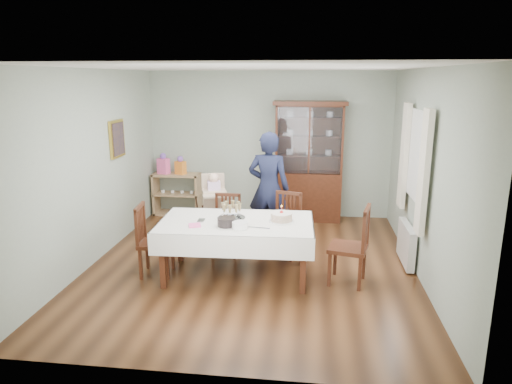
% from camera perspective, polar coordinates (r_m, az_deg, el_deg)
% --- Properties ---
extents(floor, '(5.00, 5.00, 0.00)m').
position_cam_1_polar(floor, '(6.55, -0.52, -9.05)').
color(floor, '#593319').
rests_on(floor, ground).
extents(room_shell, '(5.00, 5.00, 5.00)m').
position_cam_1_polar(room_shell, '(6.61, 0.05, 6.53)').
color(room_shell, '#9EAA99').
rests_on(room_shell, floor).
extents(dining_table, '(2.04, 1.22, 0.76)m').
position_cam_1_polar(dining_table, '(6.07, -2.46, -7.05)').
color(dining_table, '#4A2112').
rests_on(dining_table, floor).
extents(china_cabinet, '(1.30, 0.48, 2.18)m').
position_cam_1_polar(china_cabinet, '(8.35, 6.61, 4.01)').
color(china_cabinet, '#4A2112').
rests_on(china_cabinet, floor).
extents(sideboard, '(0.90, 0.38, 0.80)m').
position_cam_1_polar(sideboard, '(8.90, -9.84, -0.25)').
color(sideboard, tan).
rests_on(sideboard, floor).
extents(picture_frame, '(0.04, 0.48, 0.58)m').
position_cam_1_polar(picture_frame, '(7.46, -16.98, 6.38)').
color(picture_frame, gold).
rests_on(picture_frame, room_shell).
extents(window, '(0.04, 1.02, 1.22)m').
position_cam_1_polar(window, '(6.51, 19.63, 4.23)').
color(window, white).
rests_on(window, room_shell).
extents(curtain_left, '(0.07, 0.30, 1.55)m').
position_cam_1_polar(curtain_left, '(5.92, 20.24, 2.27)').
color(curtain_left, silver).
rests_on(curtain_left, room_shell).
extents(curtain_right, '(0.07, 0.30, 1.55)m').
position_cam_1_polar(curtain_right, '(7.11, 18.04, 4.31)').
color(curtain_right, silver).
rests_on(curtain_right, room_shell).
extents(radiator, '(0.10, 0.80, 0.55)m').
position_cam_1_polar(radiator, '(6.81, 18.27, -6.16)').
color(radiator, white).
rests_on(radiator, floor).
extents(chair_far_left, '(0.41, 0.41, 0.90)m').
position_cam_1_polar(chair_far_left, '(6.83, -3.74, -5.66)').
color(chair_far_left, '#4A2112').
rests_on(chair_far_left, floor).
extents(chair_far_right, '(0.52, 0.52, 0.94)m').
position_cam_1_polar(chair_far_right, '(6.79, 3.58, -5.70)').
color(chair_far_right, '#4A2112').
rests_on(chair_far_right, floor).
extents(chair_end_left, '(0.47, 0.47, 0.96)m').
position_cam_1_polar(chair_end_left, '(6.30, -12.46, -7.56)').
color(chair_end_left, '#4A2112').
rests_on(chair_end_left, floor).
extents(chair_end_right, '(0.55, 0.55, 1.02)m').
position_cam_1_polar(chair_end_right, '(6.02, 11.55, -8.37)').
color(chair_end_right, '#4A2112').
rests_on(chair_end_right, floor).
extents(woman, '(0.71, 0.52, 1.79)m').
position_cam_1_polar(woman, '(7.13, 1.59, 0.46)').
color(woman, black).
rests_on(woman, floor).
extents(high_chair, '(0.63, 0.63, 1.12)m').
position_cam_1_polar(high_chair, '(7.38, -5.20, -2.80)').
color(high_chair, black).
rests_on(high_chair, floor).
extents(champagne_tray, '(0.37, 0.37, 0.22)m').
position_cam_1_polar(champagne_tray, '(6.04, -3.09, -2.73)').
color(champagne_tray, silver).
rests_on(champagne_tray, dining_table).
extents(birthday_cake, '(0.32, 0.32, 0.22)m').
position_cam_1_polar(birthday_cake, '(5.92, 3.20, -3.18)').
color(birthday_cake, white).
rests_on(birthday_cake, dining_table).
extents(plate_stack_dark, '(0.28, 0.28, 0.11)m').
position_cam_1_polar(plate_stack_dark, '(5.76, -3.71, -3.73)').
color(plate_stack_dark, black).
rests_on(plate_stack_dark, dining_table).
extents(plate_stack_white, '(0.26, 0.26, 0.09)m').
position_cam_1_polar(plate_stack_white, '(5.66, -2.02, -4.17)').
color(plate_stack_white, white).
rests_on(plate_stack_white, dining_table).
extents(napkin_stack, '(0.19, 0.19, 0.02)m').
position_cam_1_polar(napkin_stack, '(5.80, -7.67, -4.15)').
color(napkin_stack, pink).
rests_on(napkin_stack, dining_table).
extents(cutlery, '(0.12, 0.16, 0.01)m').
position_cam_1_polar(cutlery, '(6.02, -7.20, -3.50)').
color(cutlery, silver).
rests_on(cutlery, dining_table).
extents(cake_knife, '(0.28, 0.06, 0.01)m').
position_cam_1_polar(cake_knife, '(5.68, 0.38, -4.48)').
color(cake_knife, silver).
rests_on(cake_knife, dining_table).
extents(gift_bag_pink, '(0.25, 0.20, 0.40)m').
position_cam_1_polar(gift_bag_pink, '(8.83, -11.50, 3.39)').
color(gift_bag_pink, pink).
rests_on(gift_bag_pink, sideboard).
extents(gift_bag_orange, '(0.22, 0.19, 0.34)m').
position_cam_1_polar(gift_bag_orange, '(8.73, -9.42, 3.22)').
color(gift_bag_orange, orange).
rests_on(gift_bag_orange, sideboard).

